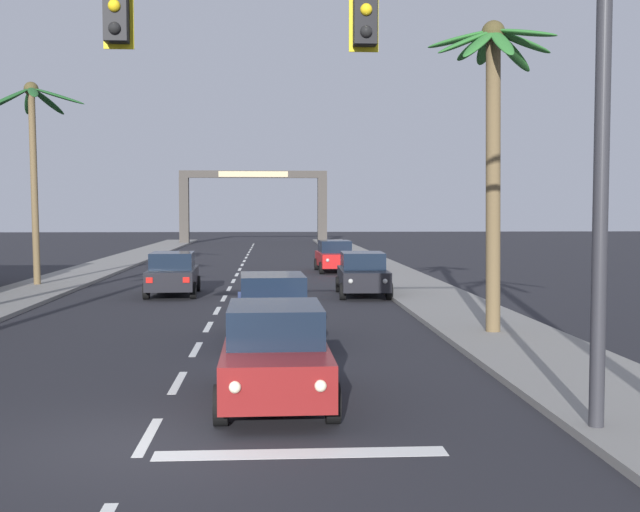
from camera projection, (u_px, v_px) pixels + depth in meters
The scene contains 13 objects.
ground_plane at pixel (144, 444), 11.32m from camera, with size 220.00×220.00×0.00m, color #232328.
sidewalk_right at pixel (423, 292), 31.71m from camera, with size 3.20×110.00×0.14m, color gray.
sidewalk_left at pixel (23, 294), 30.78m from camera, with size 3.20×110.00×0.14m, color gray.
lane_markings at pixel (236, 296), 30.86m from camera, with size 4.28×86.42×0.01m.
traffic_signal_mast at pixel (378, 68), 11.22m from camera, with size 10.42×0.41×7.36m.
sedan_lead_at_stop_bar at pixel (275, 353), 13.74m from camera, with size 1.99×4.47×1.68m.
sedan_third_in_queue at pixel (273, 307), 20.21m from camera, with size 2.09×4.50×1.68m.
sedan_oncoming_far at pixel (173, 273), 30.99m from camera, with size 2.07×4.50×1.68m.
sedan_parked_nearest_kerb at pixel (363, 274), 30.84m from camera, with size 2.05×4.49×1.68m.
sedan_parked_mid_kerb at pixel (335, 256), 42.80m from camera, with size 2.07×4.50×1.68m.
palm_left_third at pixel (32, 134), 33.78m from camera, with size 4.60×4.59×8.73m.
palm_right_second at pixel (493, 115), 20.58m from camera, with size 3.35×3.14×8.17m.
town_gateway_arch at pixel (254, 197), 78.09m from camera, with size 14.39×0.90×7.16m.
Camera 1 is at (1.82, -11.28, 3.31)m, focal length 44.81 mm.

